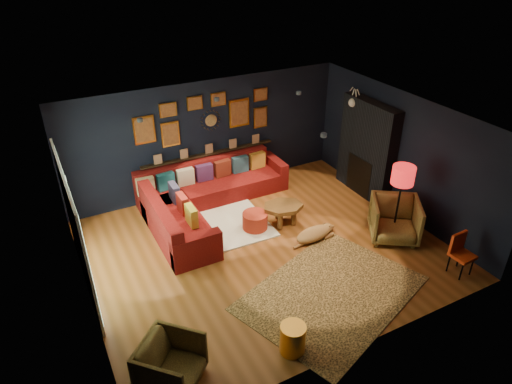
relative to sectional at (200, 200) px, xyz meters
name	(u,v)px	position (x,y,z in m)	size (l,w,h in m)	color
floor	(265,249)	(0.61, -1.81, -0.32)	(6.50, 6.50, 0.00)	brown
room_walls	(266,176)	(0.61, -1.81, 1.27)	(6.50, 6.50, 6.50)	black
sectional	(200,200)	(0.00, 0.00, 0.00)	(3.41, 2.69, 0.86)	maroon
ledge	(209,154)	(0.61, 0.87, 0.60)	(3.20, 0.12, 0.04)	black
gallery_wall	(206,117)	(0.60, 0.91, 1.48)	(3.15, 0.04, 1.02)	gold
sunburst_mirror	(211,120)	(0.71, 0.91, 1.38)	(0.47, 0.16, 0.47)	silver
fireplace	(366,152)	(3.71, -0.91, 0.70)	(0.31, 1.60, 2.20)	black
deer_head	(359,101)	(3.75, -0.41, 1.73)	(0.50, 0.28, 0.45)	white
sliding_door	(76,230)	(-2.60, -1.21, 0.78)	(0.06, 2.80, 2.20)	white
ceiling_spots	(245,110)	(0.61, -1.01, 2.24)	(3.30, 2.50, 0.06)	black
shag_rug	(213,229)	(-0.01, -0.73, -0.31)	(2.27, 1.65, 0.03)	white
leopard_rug	(331,293)	(1.02, -3.44, -0.31)	(2.98, 2.13, 0.02)	tan
coffee_table	(283,209)	(1.36, -1.23, 0.05)	(0.99, 0.83, 0.43)	brown
pouf	(255,221)	(0.76, -1.12, -0.12)	(0.52, 0.52, 0.34)	#A32B1B
armchair_left	(171,362)	(-1.94, -3.86, 0.07)	(0.76, 0.71, 0.78)	gold
armchair_right	(395,218)	(3.06, -2.66, 0.14)	(0.90, 0.84, 0.92)	gold
gold_stool	(293,339)	(-0.21, -4.16, -0.08)	(0.38, 0.38, 0.48)	gold
orange_chair	(460,250)	(3.36, -3.99, 0.14)	(0.38, 0.38, 0.78)	black
floor_lamp	(403,179)	(3.11, -2.63, 0.99)	(0.43, 0.43, 1.56)	black
dog	(314,232)	(1.61, -2.01, -0.13)	(1.12, 0.55, 0.35)	#A17141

